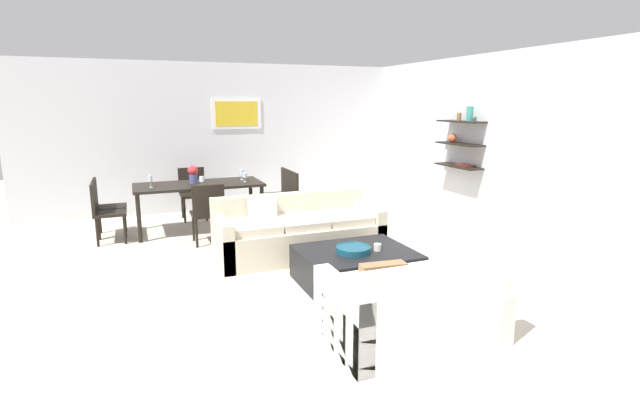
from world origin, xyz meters
TOP-DOWN VIEW (x-y plane):
  - ground_plane at (0.00, 0.00)m, footprint 18.00×18.00m
  - back_wall_unit at (0.30, 3.53)m, footprint 8.40×0.09m
  - right_wall_shelf_unit at (3.03, 0.60)m, footprint 0.34×8.20m
  - sofa_beige at (0.02, 0.34)m, footprint 2.15×0.90m
  - loveseat_white at (0.17, -2.21)m, footprint 1.44×0.90m
  - coffee_table at (0.29, -0.87)m, footprint 1.23×1.00m
  - decorative_bowl at (0.23, -0.92)m, footprint 0.39×0.39m
  - candle_jar at (0.51, -0.96)m, footprint 0.09×0.09m
  - dining_table at (-1.01, 2.09)m, footprint 1.94×0.87m
  - dining_chair_left_far at (-2.38, 2.29)m, footprint 0.44×0.44m
  - dining_chair_foot at (-1.01, 1.25)m, footprint 0.44×0.44m
  - dining_chair_head at (-1.01, 2.93)m, footprint 0.44×0.44m
  - dining_chair_right_far at (0.37, 2.29)m, footprint 0.44×0.44m
  - dining_chair_right_near at (0.37, 1.89)m, footprint 0.44×0.44m
  - dining_chair_left_near at (-2.38, 1.89)m, footprint 0.44×0.44m
  - wine_glass_head at (-1.01, 2.47)m, footprint 0.06×0.06m
  - wine_glass_right_far at (-0.30, 2.20)m, footprint 0.07×0.07m
  - wine_glass_foot at (-1.01, 1.71)m, footprint 0.07×0.07m
  - wine_glass_left_near at (-1.72, 1.98)m, footprint 0.06×0.06m
  - wine_glass_right_near at (-0.30, 1.98)m, footprint 0.07×0.07m
  - centerpiece_vase at (-1.08, 2.15)m, footprint 0.16×0.16m

SIDE VIEW (x-z plane):
  - ground_plane at x=0.00m, z-range 0.00..0.00m
  - coffee_table at x=0.29m, z-range 0.00..0.38m
  - sofa_beige at x=0.02m, z-range -0.10..0.68m
  - loveseat_white at x=0.17m, z-range -0.10..0.68m
  - decorative_bowl at x=0.23m, z-range 0.38..0.45m
  - candle_jar at x=0.51m, z-range 0.38..0.46m
  - dining_chair_left_far at x=-2.38m, z-range 0.06..0.94m
  - dining_chair_foot at x=-1.01m, z-range 0.06..0.94m
  - dining_chair_head at x=-1.01m, z-range 0.06..0.94m
  - dining_chair_right_far at x=0.37m, z-range 0.06..0.94m
  - dining_chair_right_near at x=0.37m, z-range 0.06..0.94m
  - dining_chair_left_near at x=-2.38m, z-range 0.06..0.94m
  - dining_table at x=-1.01m, z-range 0.31..1.06m
  - wine_glass_right_near at x=-0.30m, z-range 0.78..0.93m
  - wine_glass_head at x=-1.01m, z-range 0.78..0.95m
  - wine_glass_foot at x=-1.01m, z-range 0.79..0.95m
  - wine_glass_right_far at x=-0.30m, z-range 0.79..0.96m
  - wine_glass_left_near at x=-1.72m, z-range 0.79..0.97m
  - centerpiece_vase at x=-1.08m, z-range 0.77..1.05m
  - right_wall_shelf_unit at x=3.03m, z-range 0.00..2.70m
  - back_wall_unit at x=0.30m, z-range 0.00..2.70m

